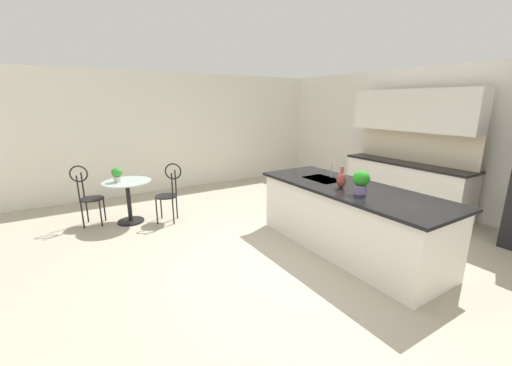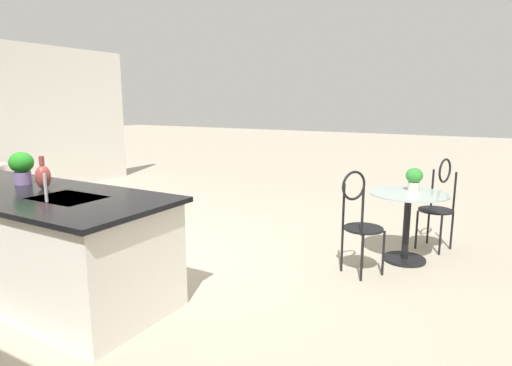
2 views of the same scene
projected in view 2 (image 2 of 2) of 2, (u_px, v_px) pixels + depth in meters
The scene contains 9 objects.
ground_plane at pixel (131, 266), 4.43m from camera, with size 40.00×40.00×0.00m, color #B2A893.
kitchen_island at pixel (32, 241), 3.77m from camera, with size 2.80×1.06×0.92m.
bistro_table at pixel (407, 220), 4.50m from camera, with size 0.80×0.80×0.74m.
chair_near_window at pixel (439, 200), 4.87m from camera, with size 0.48×0.52×1.04m.
chair_by_island at pixel (360, 218), 4.11m from camera, with size 0.52×0.52×1.04m.
sink_faucet at pixel (46, 188), 3.24m from camera, with size 0.02×0.02×0.22m, color #B2B5BA.
potted_plant_on_table at pixel (414, 178), 4.52m from camera, with size 0.17×0.17×0.25m.
potted_plant_counter_near at pixel (22, 166), 3.94m from camera, with size 0.21×0.21×0.30m.
vase_on_counter at pixel (43, 176), 3.75m from camera, with size 0.13×0.13×0.29m.
Camera 2 is at (-3.23, 2.98, 1.68)m, focal length 29.98 mm.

